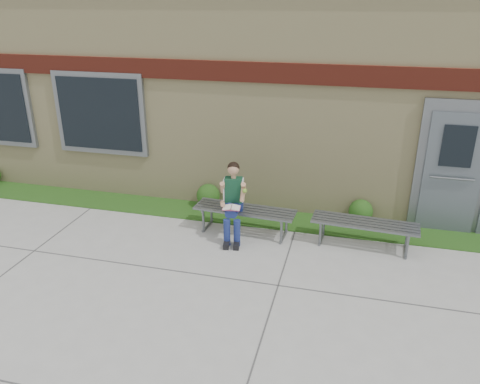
# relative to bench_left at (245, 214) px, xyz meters

# --- Properties ---
(ground) EXTENTS (80.00, 80.00, 0.00)m
(ground) POSITION_rel_bench_left_xyz_m (-0.15, -1.98, -0.35)
(ground) COLOR #9E9E99
(ground) RESTS_ON ground
(grass_strip) EXTENTS (16.00, 0.80, 0.02)m
(grass_strip) POSITION_rel_bench_left_xyz_m (-0.15, 0.62, -0.34)
(grass_strip) COLOR #134816
(grass_strip) RESTS_ON ground
(school_building) EXTENTS (16.20, 6.22, 4.20)m
(school_building) POSITION_rel_bench_left_xyz_m (-0.15, 4.01, 1.75)
(school_building) COLOR beige
(school_building) RESTS_ON ground
(bench_left) EXTENTS (1.77, 0.60, 0.45)m
(bench_left) POSITION_rel_bench_left_xyz_m (0.00, 0.00, 0.00)
(bench_left) COLOR slate
(bench_left) RESTS_ON ground
(bench_right) EXTENTS (1.72, 0.59, 0.44)m
(bench_right) POSITION_rel_bench_left_xyz_m (2.00, 0.00, -0.01)
(bench_right) COLOR slate
(bench_right) RESTS_ON ground
(girl) EXTENTS (0.49, 0.79, 1.30)m
(girl) POSITION_rel_bench_left_xyz_m (-0.16, -0.19, 0.34)
(girl) COLOR navy
(girl) RESTS_ON ground
(shrub_mid) EXTENTS (0.45, 0.45, 0.45)m
(shrub_mid) POSITION_rel_bench_left_xyz_m (-0.94, 0.87, -0.10)
(shrub_mid) COLOR #134816
(shrub_mid) RESTS_ON grass_strip
(shrub_east) EXTENTS (0.43, 0.43, 0.43)m
(shrub_east) POSITION_rel_bench_left_xyz_m (1.94, 0.87, -0.11)
(shrub_east) COLOR #134816
(shrub_east) RESTS_ON grass_strip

